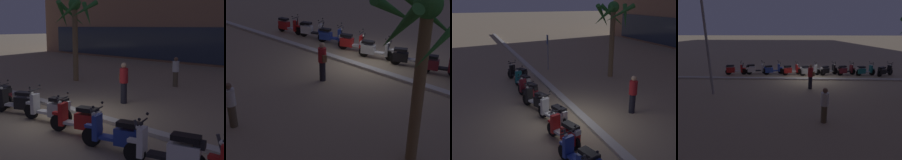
% 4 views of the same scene
% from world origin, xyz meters
% --- Properties ---
extents(ground_plane, '(200.00, 200.00, 0.00)m').
position_xyz_m(ground_plane, '(0.00, 0.00, 0.00)').
color(ground_plane, '#9E896B').
extents(curb_strip, '(60.00, 0.36, 0.12)m').
position_xyz_m(curb_strip, '(0.00, 0.53, 0.06)').
color(curb_strip, '#BCB7AD').
rests_on(curb_strip, ground).
extents(scooter_black_last_in_row, '(1.65, 0.89, 1.17)m').
position_xyz_m(scooter_black_last_in_row, '(-1.55, -0.97, 0.45)').
color(scooter_black_last_in_row, black).
rests_on(scooter_black_last_in_row, ground).
extents(scooter_silver_gap_after_mid, '(1.82, 0.79, 1.17)m').
position_xyz_m(scooter_silver_gap_after_mid, '(0.13, -0.76, 0.46)').
color(scooter_silver_gap_after_mid, black).
rests_on(scooter_silver_gap_after_mid, ground).
extents(scooter_red_far_back, '(1.67, 0.78, 1.17)m').
position_xyz_m(scooter_red_far_back, '(1.67, -0.89, 0.45)').
color(scooter_red_far_back, black).
rests_on(scooter_red_far_back, ground).
extents(scooter_blue_mid_front, '(1.73, 0.78, 1.17)m').
position_xyz_m(scooter_blue_mid_front, '(3.28, -1.03, 0.44)').
color(scooter_blue_mid_front, black).
rests_on(scooter_blue_mid_front, ground).
extents(scooter_white_mid_centre, '(1.83, 0.77, 1.17)m').
position_xyz_m(scooter_white_mid_centre, '(4.80, -1.06, 0.47)').
color(scooter_white_mid_centre, black).
rests_on(scooter_white_mid_centre, ground).
extents(palm_tree_far_corner, '(2.24, 2.26, 4.61)m').
position_xyz_m(palm_tree_far_corner, '(-5.16, 4.82, 3.44)').
color(palm_tree_far_corner, olive).
rests_on(palm_tree_far_corner, ground).
extents(pedestrian_by_palm_tree, '(0.34, 0.34, 1.54)m').
position_xyz_m(pedestrian_by_palm_tree, '(-0.06, 7.17, 0.80)').
color(pedestrian_by_palm_tree, brown).
rests_on(pedestrian_by_palm_tree, ground).
extents(pedestrian_strolling_near_curb, '(0.46, 0.35, 1.66)m').
position_xyz_m(pedestrian_strolling_near_curb, '(0.21, 2.75, 0.88)').
color(pedestrian_strolling_near_curb, black).
rests_on(pedestrian_strolling_near_curb, ground).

